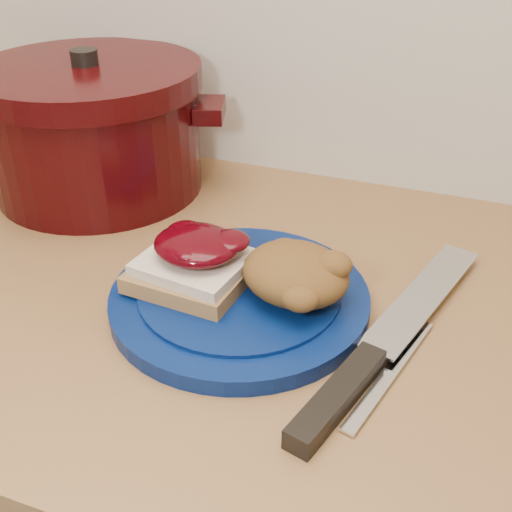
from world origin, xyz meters
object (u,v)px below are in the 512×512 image
(chef_knife, at_px, (364,365))
(butter_knife, at_px, (391,372))
(dutch_oven, at_px, (94,128))
(pepper_grinder, at_px, (67,120))
(plate, at_px, (240,299))

(chef_knife, relative_size, butter_knife, 2.05)
(chef_knife, distance_m, dutch_oven, 0.49)
(butter_knife, height_order, pepper_grinder, pepper_grinder)
(chef_knife, relative_size, dutch_oven, 0.94)
(plate, xyz_separation_m, chef_knife, (0.14, -0.06, 0.00))
(chef_knife, distance_m, butter_knife, 0.02)
(plate, bearing_deg, dutch_oven, 145.79)
(plate, xyz_separation_m, pepper_grinder, (-0.36, 0.24, 0.06))
(butter_knife, distance_m, dutch_oven, 0.51)
(plate, height_order, butter_knife, plate)
(chef_knife, bearing_deg, butter_knife, -57.85)
(chef_knife, xyz_separation_m, butter_knife, (0.02, 0.01, -0.01))
(dutch_oven, bearing_deg, chef_knife, -30.38)
(pepper_grinder, bearing_deg, dutch_oven, -31.78)
(butter_knife, distance_m, pepper_grinder, 0.60)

